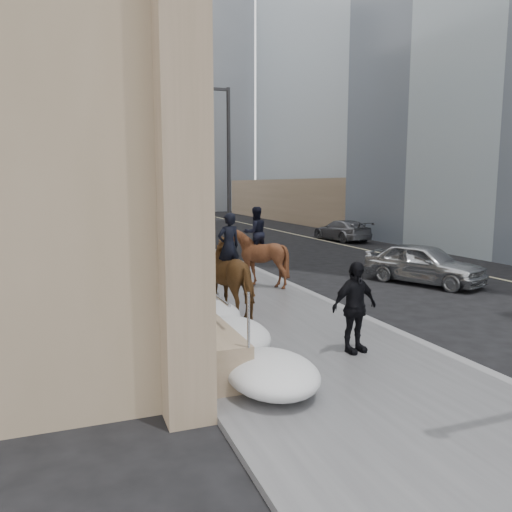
{
  "coord_description": "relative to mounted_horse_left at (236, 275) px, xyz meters",
  "views": [
    {
      "loc": [
        -4.37,
        -9.22,
        3.47
      ],
      "look_at": [
        -0.04,
        2.39,
        1.7
      ],
      "focal_mm": 35.0,
      "sensor_mm": 36.0,
      "label": 1
    }
  ],
  "objects": [
    {
      "name": "ground",
      "position": [
        0.43,
        -2.81,
        -1.17
      ],
      "size": [
        140.0,
        140.0,
        0.0
      ],
      "primitive_type": "plane",
      "color": "black",
      "rests_on": "ground"
    },
    {
      "name": "sidewalk",
      "position": [
        0.43,
        7.19,
        -1.11
      ],
      "size": [
        5.0,
        80.0,
        0.12
      ],
      "primitive_type": "cube",
      "color": "#49494B",
      "rests_on": "ground"
    },
    {
      "name": "curb",
      "position": [
        3.05,
        7.19,
        -1.11
      ],
      "size": [
        0.24,
        80.0,
        0.12
      ],
      "primitive_type": "cube",
      "color": "slate",
      "rests_on": "ground"
    },
    {
      "name": "lane_line",
      "position": [
        10.93,
        7.19,
        -1.17
      ],
      "size": [
        0.15,
        70.0,
        0.01
      ],
      "primitive_type": "cube",
      "color": "#BFB78C",
      "rests_on": "ground"
    },
    {
      "name": "limestone_building",
      "position": [
        -4.83,
        17.16,
        7.73
      ],
      "size": [
        6.1,
        44.0,
        18.0
      ],
      "color": "#8F7B5D",
      "rests_on": "ground"
    },
    {
      "name": "far_podium",
      "position": [
        15.93,
        7.19,
        0.83
      ],
      "size": [
        2.0,
        80.0,
        4.0
      ],
      "primitive_type": "cube",
      "color": "#877257",
      "rests_on": "ground"
    },
    {
      "name": "bg_building_mid",
      "position": [
        4.43,
        57.19,
        12.83
      ],
      "size": [
        30.0,
        12.0,
        28.0
      ],
      "primitive_type": "cube",
      "color": "slate",
      "rests_on": "ground"
    },
    {
      "name": "bg_building_far",
      "position": [
        -5.57,
        69.19,
        8.83
      ],
      "size": [
        24.0,
        12.0,
        20.0
      ],
      "primitive_type": "cube",
      "color": "gray",
      "rests_on": "ground"
    },
    {
      "name": "streetlight_mid",
      "position": [
        3.17,
        11.19,
        3.41
      ],
      "size": [
        1.71,
        0.24,
        8.0
      ],
      "color": "#2D2D30",
      "rests_on": "ground"
    },
    {
      "name": "streetlight_far",
      "position": [
        3.17,
        31.19,
        3.41
      ],
      "size": [
        1.71,
        0.24,
        8.0
      ],
      "color": "#2D2D30",
      "rests_on": "ground"
    },
    {
      "name": "traffic_signal",
      "position": [
        2.5,
        19.19,
        2.83
      ],
      "size": [
        4.1,
        0.22,
        6.0
      ],
      "color": "#2D2D30",
      "rests_on": "ground"
    },
    {
      "name": "snow_bank",
      "position": [
        -0.99,
        5.3,
        -0.7
      ],
      "size": [
        1.7,
        18.1,
        0.76
      ],
      "color": "silver",
      "rests_on": "sidewalk"
    },
    {
      "name": "mounted_horse_left",
      "position": [
        0.0,
        0.0,
        0.0
      ],
      "size": [
        1.55,
        2.51,
        2.65
      ],
      "rotation": [
        0.0,
        0.0,
        3.36
      ],
      "color": "#513318",
      "rests_on": "sidewalk"
    },
    {
      "name": "mounted_horse_right",
      "position": [
        1.8,
        3.29,
        0.04
      ],
      "size": [
        1.71,
        1.89,
        2.64
      ],
      "rotation": [
        0.0,
        0.0,
        3.22
      ],
      "color": "#472514",
      "rests_on": "sidewalk"
    },
    {
      "name": "pedestrian",
      "position": [
        1.31,
        -3.6,
        -0.13
      ],
      "size": [
        1.15,
        0.62,
        1.85
      ],
      "primitive_type": "imported",
      "rotation": [
        0.0,
        0.0,
        0.16
      ],
      "color": "black",
      "rests_on": "sidewalk"
    },
    {
      "name": "car_silver",
      "position": [
        7.69,
        2.18,
        -0.45
      ],
      "size": [
        3.26,
        4.54,
        1.44
      ],
      "primitive_type": "imported",
      "rotation": [
        0.0,
        0.0,
        0.42
      ],
      "color": "#A7AAAF",
      "rests_on": "ground"
    },
    {
      "name": "car_grey",
      "position": [
        11.96,
        15.24,
        -0.52
      ],
      "size": [
        2.22,
        4.63,
        1.3
      ],
      "primitive_type": "imported",
      "rotation": [
        0.0,
        0.0,
        3.23
      ],
      "color": "slate",
      "rests_on": "ground"
    }
  ]
}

